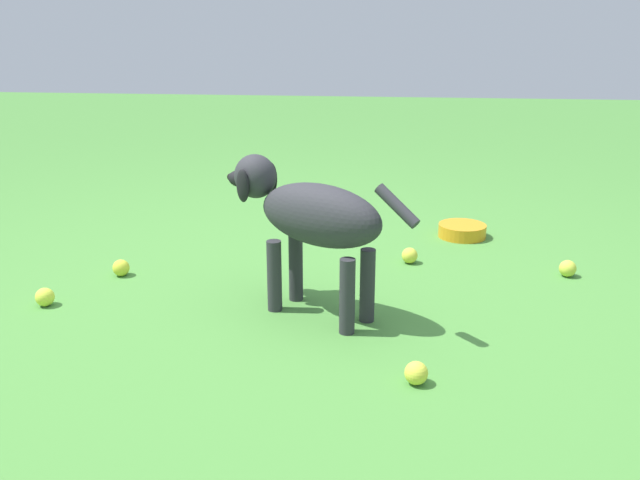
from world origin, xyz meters
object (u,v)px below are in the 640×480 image
at_px(tennis_ball_2, 410,255).
at_px(tennis_ball_4, 568,268).
at_px(tennis_ball_0, 416,373).
at_px(dog, 309,215).
at_px(tennis_ball_3, 121,268).
at_px(tennis_ball_1, 45,297).
at_px(water_bowl, 462,231).

distance_m(tennis_ball_2, tennis_ball_4, 0.62).
xyz_separation_m(tennis_ball_0, tennis_ball_4, (0.91, -0.61, 0.00)).
bearing_deg(dog, tennis_ball_3, 11.88).
relative_size(dog, tennis_ball_4, 10.45).
bearing_deg(tennis_ball_1, tennis_ball_3, -25.08).
height_order(tennis_ball_1, water_bowl, tennis_ball_1).
bearing_deg(dog, tennis_ball_4, -124.28).
xyz_separation_m(tennis_ball_3, tennis_ball_4, (0.20, -1.75, 0.00)).
xyz_separation_m(dog, tennis_ball_3, (0.26, 0.79, -0.31)).
distance_m(tennis_ball_2, tennis_ball_3, 1.17).
distance_m(dog, tennis_ball_2, 0.72).
bearing_deg(tennis_ball_4, tennis_ball_3, 96.54).
height_order(tennis_ball_0, water_bowl, tennis_ball_0).
xyz_separation_m(tennis_ball_2, tennis_ball_4, (-0.08, -0.62, 0.00)).
distance_m(tennis_ball_0, tennis_ball_3, 1.35).
distance_m(tennis_ball_3, water_bowl, 1.54).
bearing_deg(tennis_ball_2, dog, 147.41).
bearing_deg(dog, tennis_ball_1, 33.75).
bearing_deg(tennis_ball_4, tennis_ball_2, 82.36).
relative_size(tennis_ball_0, tennis_ball_2, 1.00).
xyz_separation_m(dog, tennis_ball_1, (-0.06, 0.93, -0.31)).
height_order(dog, water_bowl, dog).
distance_m(tennis_ball_1, water_bowl, 1.82).
height_order(dog, tennis_ball_1, dog).
bearing_deg(tennis_ball_1, dog, -86.44).
relative_size(tennis_ball_1, tennis_ball_2, 1.00).
distance_m(dog, tennis_ball_3, 0.88).
bearing_deg(dog, water_bowl, -92.14).
xyz_separation_m(tennis_ball_3, water_bowl, (0.68, -1.38, -0.00)).
xyz_separation_m(tennis_ball_0, water_bowl, (1.39, -0.23, -0.00)).
xyz_separation_m(tennis_ball_4, water_bowl, (0.48, 0.37, -0.00)).
bearing_deg(tennis_ball_2, tennis_ball_3, 104.05).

